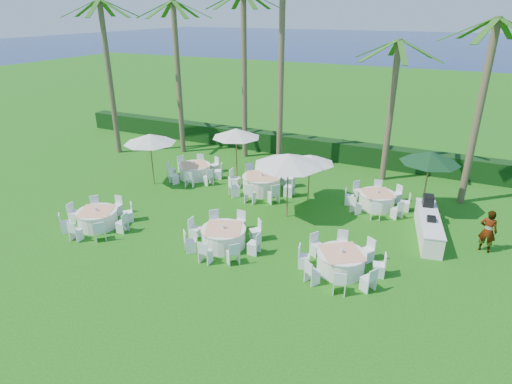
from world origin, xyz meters
TOP-DOWN VIEW (x-y plane):
  - ground at (0.00, 0.00)m, footprint 120.00×120.00m
  - hedge at (0.00, 12.00)m, footprint 34.00×1.00m
  - ocean at (0.00, 102.00)m, footprint 260.00×260.00m
  - banquet_table_a at (-4.86, -0.88)m, footprint 2.95×2.95m
  - banquet_table_b at (0.79, -0.00)m, footprint 3.05×3.05m
  - banquet_table_c at (5.41, 0.22)m, footprint 3.02×3.02m
  - banquet_table_d at (-4.25, 5.75)m, footprint 2.97×2.97m
  - banquet_table_e at (-0.13, 5.56)m, footprint 3.42×3.42m
  - banquet_table_f at (5.52, 6.13)m, footprint 2.93×2.93m
  - umbrella_a at (-5.73, 4.05)m, footprint 2.67×2.67m
  - umbrella_b at (2.09, 3.44)m, footprint 3.03×3.03m
  - umbrella_c at (-2.19, 6.78)m, footprint 2.59×2.59m
  - umbrella_d at (2.39, 5.46)m, footprint 2.32×2.32m
  - umbrella_green at (7.51, 6.48)m, footprint 2.57×2.57m
  - buffet_table at (7.94, 4.28)m, footprint 1.46×3.85m
  - staff_person at (10.04, 3.96)m, footprint 0.70×0.54m
  - palm_a at (-7.51, 9.40)m, footprint 4.15×4.40m
  - palm_b at (-3.42, 10.25)m, footprint 4.35×4.29m
  - palm_c at (-0.67, 9.17)m, footprint 4.33×4.31m
  - palm_d at (5.13, 9.95)m, footprint 4.35×4.28m
  - palm_e at (9.09, 8.48)m, footprint 4.38×4.23m
  - palm_f at (-11.20, 7.51)m, footprint 4.40×4.11m

SIDE VIEW (x-z plane):
  - ground at x=0.00m, z-range 0.00..0.00m
  - ocean at x=0.00m, z-range 0.00..0.00m
  - banquet_table_f at x=5.52m, z-range -0.06..0.83m
  - banquet_table_a at x=-4.86m, z-range -0.06..0.84m
  - banquet_table_c at x=5.41m, z-range -0.06..0.86m
  - banquet_table_d at x=-4.25m, z-range -0.06..0.86m
  - banquet_table_b at x=0.79m, z-range -0.06..0.87m
  - banquet_table_e at x=-0.13m, z-range -0.06..0.96m
  - buffet_table at x=7.94m, z-range -0.20..1.14m
  - hedge at x=0.00m, z-range 0.00..1.20m
  - staff_person at x=10.04m, z-range 0.00..1.71m
  - umbrella_d at x=2.39m, z-range 0.97..3.31m
  - umbrella_a at x=-5.73m, z-range 1.12..3.85m
  - umbrella_c at x=-2.19m, z-range 1.14..3.90m
  - umbrella_green at x=7.51m, z-range 1.20..4.12m
  - umbrella_b at x=2.09m, z-range 1.22..4.18m
  - palm_d at x=5.13m, z-range 0.43..7.70m
  - palm_e at x=9.09m, z-range 0.45..8.76m
  - palm_a at x=-7.51m, z-range 0.46..9.53m
  - palm_f at x=-11.20m, z-range 0.46..9.58m
  - palm_b at x=-3.42m, z-range 0.46..10.01m
  - palm_c at x=-0.67m, z-range 0.48..11.59m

